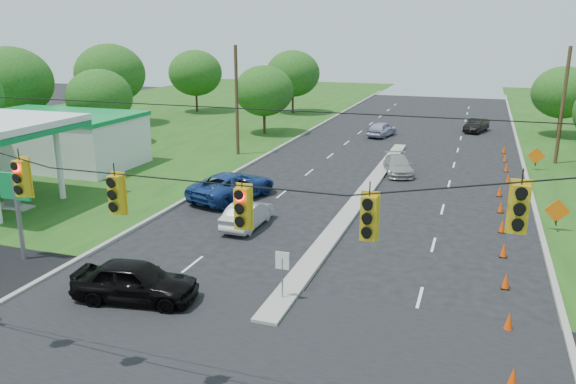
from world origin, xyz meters
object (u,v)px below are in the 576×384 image
at_px(black_sedan, 135,281).
at_px(white_sedan, 248,214).
at_px(gas_station, 45,137).
at_px(blue_pickup, 233,186).

distance_m(black_sedan, white_sedan, 9.36).
distance_m(gas_station, blue_pickup, 16.35).
height_order(gas_station, blue_pickup, gas_station).
bearing_deg(gas_station, blue_pickup, -7.90).
height_order(gas_station, white_sedan, gas_station).
bearing_deg(gas_station, black_sedan, -41.26).
bearing_deg(white_sedan, gas_station, -18.62).
bearing_deg(blue_pickup, black_sedan, 115.59).
bearing_deg(blue_pickup, gas_station, 8.73).
xyz_separation_m(gas_station, black_sedan, (18.28, -16.04, -1.75)).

